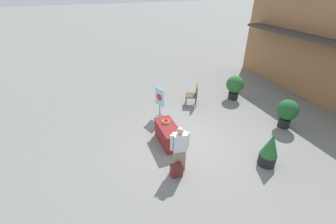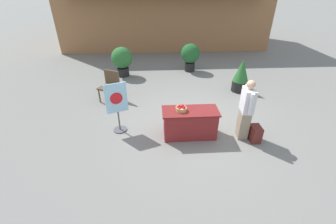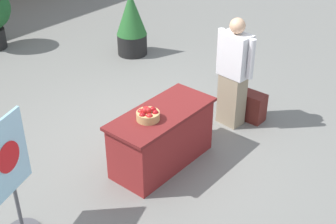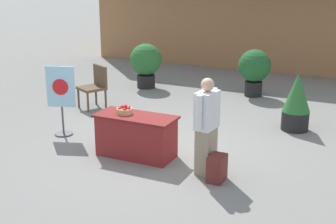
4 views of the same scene
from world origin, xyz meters
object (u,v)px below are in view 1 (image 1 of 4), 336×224
Objects in this scene: backpack at (177,170)px; potted_plant_near_left at (270,150)px; potted_plant_far_right at (287,111)px; potted_plant_far_left at (235,86)px; person_visitor at (180,149)px; display_table at (168,134)px; poster_board at (160,102)px; patio_chair at (193,94)px; apple_basket at (166,121)px.

backpack is 0.35× the size of potted_plant_near_left.
potted_plant_far_right is (-1.52, 2.25, 0.13)m from potted_plant_near_left.
potted_plant_far_left is at bearing 157.84° from potted_plant_near_left.
person_visitor is 5.06m from potted_plant_far_right.
person_visitor is 0.68m from backpack.
backpack is 3.07m from potted_plant_near_left.
potted_plant_far_left is (-2.21, 4.45, 0.34)m from display_table.
backpack is at bearing 148.46° from person_visitor.
potted_plant_far_left is at bearing 128.73° from backpack.
potted_plant_far_left is (-3.57, 4.59, -0.08)m from person_visitor.
person_visitor is 5.82m from potted_plant_far_left.
backpack is 3.60m from poster_board.
person_visitor is 3.26m from poster_board.
poster_board is 4.13m from potted_plant_far_left.
poster_board is at bearing 41.89° from patio_chair.
person_visitor reaches higher than display_table.
potted_plant_far_right is (-0.64, 5.02, -0.07)m from person_visitor.
potted_plant_near_left is 0.97× the size of potted_plant_far_left.
potted_plant_far_left is 2.96m from potted_plant_far_right.
backpack is 0.35× the size of potted_plant_far_right.
potted_plant_far_left is at bearing -171.56° from potted_plant_far_right.
display_table is at bearing -63.57° from potted_plant_far_left.
display_table is at bearing 59.91° from poster_board.
person_visitor is at bearing -5.68° from display_table.
person_visitor is at bearing 142.78° from backpack.
poster_board is 4.70m from potted_plant_near_left.
potted_plant_near_left is at bearing 99.47° from poster_board.
apple_basket is 0.27× the size of patio_chair.
poster_board is (-1.86, 0.33, 0.38)m from display_table.
potted_plant_far_right is at bearing -77.02° from person_visitor.
display_table is 3.38× the size of backpack.
person_visitor is at bearing -82.70° from potted_plant_far_right.
potted_plant_far_left reaches higher than patio_chair.
potted_plant_far_right reaches higher than apple_basket.
patio_chair is (-2.14, 2.22, -0.25)m from apple_basket.
potted_plant_near_left is at bearing 78.51° from backpack.
person_visitor reaches higher than potted_plant_near_left.
patio_chair reaches higher than backpack.
display_table is at bearing 168.26° from backpack.
potted_plant_near_left reaches higher than display_table.
poster_board reaches higher than potted_plant_far_right.
person_visitor is at bearing -52.08° from potted_plant_far_left.
person_visitor is 1.32× the size of potted_plant_near_left.
potted_plant_far_right is (-0.91, 5.23, 0.52)m from backpack.
backpack is at bearing -80.12° from potted_plant_far_right.
display_table is 3.47m from potted_plant_near_left.
poster_board is at bearing 169.10° from backpack.
patio_chair is 4.62m from potted_plant_near_left.
apple_basket is 4.97m from potted_plant_far_right.
potted_plant_far_right is (0.72, 4.89, 0.35)m from display_table.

